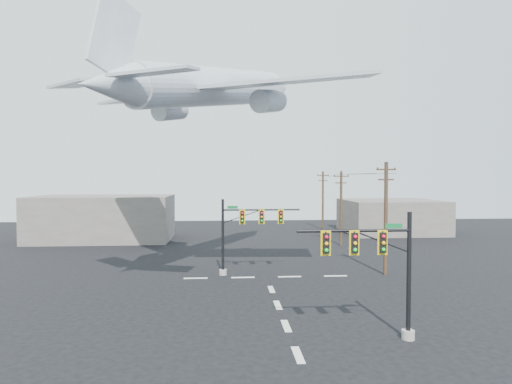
{
  "coord_description": "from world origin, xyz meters",
  "views": [
    {
      "loc": [
        -3.44,
        -24.02,
        8.54
      ],
      "look_at": [
        -1.38,
        5.0,
        7.53
      ],
      "focal_mm": 30.0,
      "sensor_mm": 36.0,
      "label": 1
    }
  ],
  "objects": [
    {
      "name": "airliner",
      "position": [
        -4.14,
        12.66,
        16.12
      ],
      "size": [
        24.05,
        26.39,
        7.92
      ],
      "rotation": [
        0.0,
        -0.17,
        1.01
      ],
      "color": "silver"
    },
    {
      "name": "signal_mast_near",
      "position": [
        4.64,
        -2.49,
        3.79
      ],
      "size": [
        6.28,
        0.74,
        6.73
      ],
      "color": "gray",
      "rests_on": "ground"
    },
    {
      "name": "ground",
      "position": [
        0.0,
        0.0,
        0.0
      ],
      "size": [
        120.0,
        120.0,
        0.0
      ],
      "primitive_type": "plane",
      "color": "black",
      "rests_on": "ground"
    },
    {
      "name": "building_right",
      "position": [
        22.0,
        40.0,
        2.5
      ],
      "size": [
        14.0,
        12.0,
        5.0
      ],
      "primitive_type": "cube",
      "color": "slate",
      "rests_on": "ground"
    },
    {
      "name": "utility_pole_b",
      "position": [
        10.91,
        28.24,
        4.85
      ],
      "size": [
        1.84,
        0.64,
        9.28
      ],
      "rotation": [
        0.0,
        0.0,
        -0.28
      ],
      "color": "#442F1D",
      "rests_on": "ground"
    },
    {
      "name": "building_left",
      "position": [
        -20.0,
        35.0,
        3.0
      ],
      "size": [
        18.0,
        10.0,
        6.0
      ],
      "primitive_type": "cube",
      "color": "slate",
      "rests_on": "ground"
    },
    {
      "name": "utility_pole_a",
      "position": [
        10.47,
        12.17,
        5.16
      ],
      "size": [
        1.93,
        0.66,
        9.86
      ],
      "rotation": [
        0.0,
        0.0,
        0.27
      ],
      "color": "#442F1D",
      "rests_on": "ground"
    },
    {
      "name": "signal_mast_far",
      "position": [
        -1.98,
        13.05,
        3.78
      ],
      "size": [
        7.08,
        0.73,
        6.63
      ],
      "color": "gray",
      "rests_on": "ground"
    },
    {
      "name": "power_lines",
      "position": [
        11.17,
        28.42,
        8.78
      ],
      "size": [
        3.68,
        32.47,
        0.22
      ],
      "color": "black"
    },
    {
      "name": "utility_pole_c",
      "position": [
        12.38,
        44.63,
        4.96
      ],
      "size": [
        1.94,
        0.34,
        9.48
      ],
      "rotation": [
        0.0,
        0.0,
        -0.11
      ],
      "color": "#442F1D",
      "rests_on": "ground"
    },
    {
      "name": "lane_markings",
      "position": [
        0.0,
        5.33,
        0.01
      ],
      "size": [
        14.0,
        21.2,
        0.01
      ],
      "color": "silver",
      "rests_on": "ground"
    }
  ]
}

